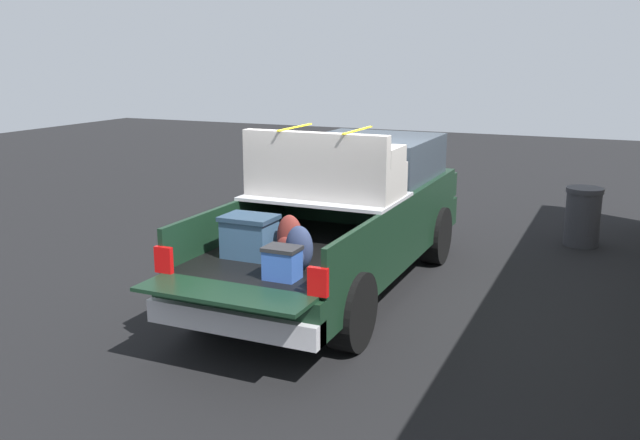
# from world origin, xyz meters

# --- Properties ---
(ground_plane) EXTENTS (40.00, 40.00, 0.00)m
(ground_plane) POSITION_xyz_m (0.00, 0.00, 0.00)
(ground_plane) COLOR black
(pickup_truck) EXTENTS (6.05, 2.06, 2.23)m
(pickup_truck) POSITION_xyz_m (0.39, 0.00, 0.99)
(pickup_truck) COLOR black
(pickup_truck) RESTS_ON ground_plane
(trash_can) EXTENTS (0.60, 0.60, 0.98)m
(trash_can) POSITION_xyz_m (3.72, -2.86, 0.50)
(trash_can) COLOR #2D2D33
(trash_can) RESTS_ON ground_plane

